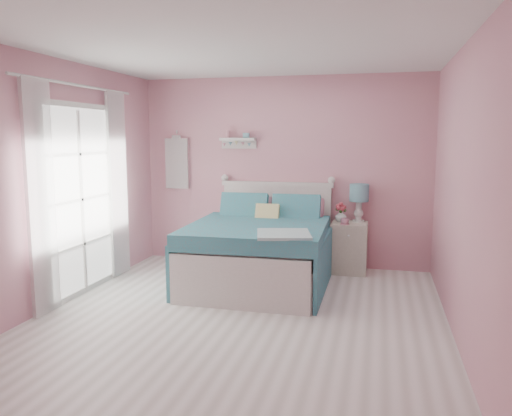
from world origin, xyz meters
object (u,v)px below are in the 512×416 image
at_px(table_lamp, 359,196).
at_px(teacup, 345,221).
at_px(bed, 261,251).
at_px(nightstand, 349,247).
at_px(vase, 341,216).

xyz_separation_m(table_lamp, teacup, (-0.16, -0.26, -0.31)).
xyz_separation_m(bed, teacup, (0.96, 0.61, 0.31)).
distance_m(nightstand, vase, 0.43).
bearing_deg(nightstand, teacup, -109.80).
bearing_deg(teacup, vase, 107.76).
height_order(bed, table_lamp, table_lamp).
bearing_deg(bed, vase, 40.77).
height_order(vase, teacup, vase).
height_order(nightstand, teacup, teacup).
xyz_separation_m(nightstand, teacup, (-0.05, -0.15, 0.37)).
bearing_deg(teacup, nightstand, 70.20).
height_order(nightstand, vase, vase).
bearing_deg(teacup, bed, -147.66).
distance_m(bed, teacup, 1.18).
xyz_separation_m(bed, table_lamp, (1.12, 0.87, 0.62)).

